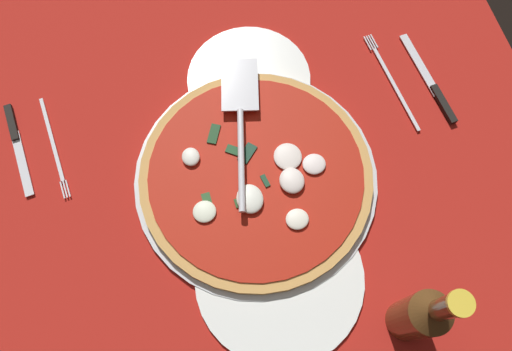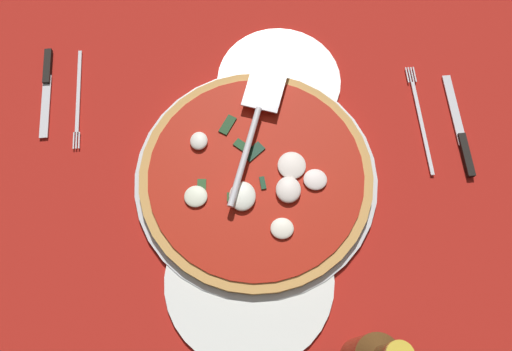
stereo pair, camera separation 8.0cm
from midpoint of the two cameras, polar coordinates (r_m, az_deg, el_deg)
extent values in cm
cube|color=#A81E16|center=(82.07, -0.07, -0.92)|extent=(109.24, 109.24, 0.80)
cube|color=white|center=(105.85, -23.32, 16.23)|extent=(9.10, 9.10, 0.10)
cube|color=white|center=(100.07, -13.31, 16.94)|extent=(9.10, 9.10, 0.10)
cube|color=white|center=(97.41, -2.36, 17.15)|extent=(9.10, 9.10, 0.10)
cube|color=white|center=(98.10, 8.80, 16.76)|extent=(9.10, 9.10, 0.10)
cube|color=white|center=(102.10, 19.36, 15.84)|extent=(9.10, 9.10, 0.10)
cube|color=white|center=(109.02, 28.76, 14.57)|extent=(9.10, 9.10, 0.10)
cube|color=white|center=(97.58, -19.21, 12.35)|extent=(9.10, 9.10, 0.10)
cube|color=white|center=(93.08, -8.34, 12.68)|extent=(9.10, 9.10, 0.10)
cube|color=white|center=(92.02, 3.21, 12.55)|extent=(9.10, 9.10, 0.10)
cube|color=white|center=(94.53, 14.55, 11.95)|extent=(9.10, 9.10, 0.10)
cube|color=white|center=(100.33, 24.88, 10.99)|extent=(9.10, 9.10, 0.10)
cube|color=white|center=(90.39, -14.55, 7.72)|extent=(9.10, 9.10, 0.10)
cube|color=white|center=(87.43, -2.84, 7.70)|extent=(9.10, 9.10, 0.10)
cube|color=white|center=(88.20, 9.14, 7.35)|extent=(9.10, 9.10, 0.10)
cube|color=white|center=(92.62, 20.43, 6.72)|extent=(9.10, 9.10, 0.10)
cube|color=white|center=(89.49, -20.86, 2.47)|extent=(9.10, 9.10, 0.10)
cube|color=white|center=(84.56, -9.28, 2.32)|extent=(9.10, 9.10, 0.10)
cube|color=white|center=(83.40, 3.14, 2.05)|extent=(9.10, 9.10, 0.10)
cube|color=white|center=(86.16, 15.33, 1.70)|extent=(9.10, 9.10, 0.10)
cube|color=white|center=(92.49, 26.30, 1.31)|extent=(9.10, 9.10, 0.10)
cube|color=white|center=(83.60, -15.97, -3.34)|extent=(9.10, 9.10, 0.10)
cube|color=white|center=(80.39, -3.40, -3.78)|extent=(9.10, 9.10, 0.10)
cube|color=white|center=(81.23, 9.55, -4.05)|extent=(9.10, 9.10, 0.10)
cube|color=white|center=(86.01, 21.64, -4.11)|extent=(9.10, 9.10, 0.10)
cube|color=silver|center=(84.61, -22.73, -8.95)|extent=(9.10, 9.10, 0.10)
cube|color=white|center=(79.37, -10.38, -9.86)|extent=(9.10, 9.10, 0.10)
cube|color=white|center=(78.13, 3.06, -10.34)|extent=(9.10, 9.10, 0.10)
cube|color=white|center=(81.07, 16.24, -10.27)|extent=(9.10, 9.10, 0.10)
cube|color=white|center=(87.77, 27.92, -9.77)|extent=(9.10, 9.10, 0.10)
cube|color=white|center=(80.43, -17.62, -15.79)|extent=(9.10, 9.10, 0.10)
cube|color=white|center=(77.09, -4.06, -16.83)|extent=(9.10, 9.10, 0.10)
cube|color=white|center=(77.97, 10.02, -16.97)|extent=(9.10, 9.10, 0.10)
cube|color=white|center=(82.94, 23.05, -16.23)|extent=(9.10, 9.10, 0.10)
cylinder|color=silver|center=(81.10, 2.79, -0.77)|extent=(38.84, 38.84, 1.16)
cylinder|color=white|center=(89.30, 5.17, 10.23)|extent=(21.34, 21.34, 1.00)
cylinder|color=white|center=(77.13, 2.24, -12.08)|extent=(25.37, 25.37, 1.00)
cylinder|color=tan|center=(79.97, 2.82, -0.47)|extent=(36.98, 36.98, 1.24)
cylinder|color=#AE1E0F|center=(79.25, 2.85, -0.28)|extent=(34.03, 34.03, 0.30)
ellipsoid|color=silver|center=(79.69, 6.89, 0.76)|extent=(4.64, 4.45, 0.82)
ellipsoid|color=white|center=(77.14, 1.38, -2.75)|extent=(4.77, 4.11, 1.32)
ellipsoid|color=white|center=(76.35, 5.94, -6.36)|extent=(3.32, 3.52, 0.84)
ellipsoid|color=white|center=(79.34, 9.54, -0.84)|extent=(3.51, 3.68, 0.87)
ellipsoid|color=white|center=(77.94, 6.57, -2.00)|extent=(4.30, 3.88, 1.36)
ellipsoid|color=silver|center=(77.55, -3.93, -2.76)|extent=(3.52, 3.57, 0.83)
ellipsoid|color=white|center=(80.77, -3.69, 3.55)|extent=(3.17, 2.81, 1.11)
cube|color=#133624|center=(80.36, 2.56, 2.32)|extent=(3.64, 3.65, 0.30)
cube|color=#234B22|center=(78.27, -3.30, -1.67)|extent=(2.57, 1.43, 0.30)
cube|color=#133A21|center=(78.52, 3.65, -1.23)|extent=(2.21, 1.20, 0.30)
cube|color=#143818|center=(82.27, -0.47, 5.38)|extent=(3.75, 2.89, 0.30)
cube|color=#1F4119|center=(77.63, 0.64, -2.82)|extent=(1.61, 2.86, 0.30)
cube|color=#16401D|center=(80.68, 1.28, 2.95)|extent=(2.76, 3.13, 0.30)
cube|color=silver|center=(84.54, 3.87, 9.95)|extent=(10.91, 8.12, 0.30)
cylinder|color=silver|center=(78.20, 1.64, 1.88)|extent=(16.88, 4.86, 1.00)
cube|color=white|center=(92.76, -18.63, 8.52)|extent=(19.41, 14.15, 0.60)
cube|color=silver|center=(91.69, -17.05, 8.86)|extent=(16.00, 2.41, 0.25)
cube|color=silver|center=(87.41, -17.46, 3.42)|extent=(3.01, 0.56, 0.25)
cube|color=silver|center=(87.30, -17.18, 3.45)|extent=(3.01, 0.56, 0.25)
cube|color=silver|center=(87.18, -16.90, 3.48)|extent=(3.01, 0.56, 0.25)
cube|color=black|center=(95.63, -20.26, 11.19)|extent=(6.94, 1.97, 0.80)
cube|color=silver|center=(91.95, -20.40, 7.04)|extent=(12.07, 2.75, 0.25)
cube|color=white|center=(91.78, 22.31, 4.78)|extent=(21.76, 15.53, 0.60)
cube|color=silver|center=(90.23, 20.65, 4.82)|extent=(17.19, 2.41, 0.25)
cube|color=silver|center=(94.78, 19.79, 10.36)|extent=(3.01, 0.53, 0.25)
cube|color=silver|center=(94.62, 19.53, 10.36)|extent=(3.01, 0.53, 0.25)
cube|color=silver|center=(94.46, 19.28, 10.36)|extent=(3.01, 0.53, 0.25)
cube|color=silver|center=(94.30, 19.03, 10.35)|extent=(3.01, 0.53, 0.25)
cube|color=black|center=(90.54, 24.97, 1.80)|extent=(7.64, 1.99, 0.80)
cube|color=silver|center=(93.80, 23.74, 6.53)|extent=(13.30, 2.78, 0.25)
camera|label=1|loc=(0.04, -87.11, 7.55)|focal=35.49mm
camera|label=2|loc=(0.04, 92.89, -7.55)|focal=35.49mm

